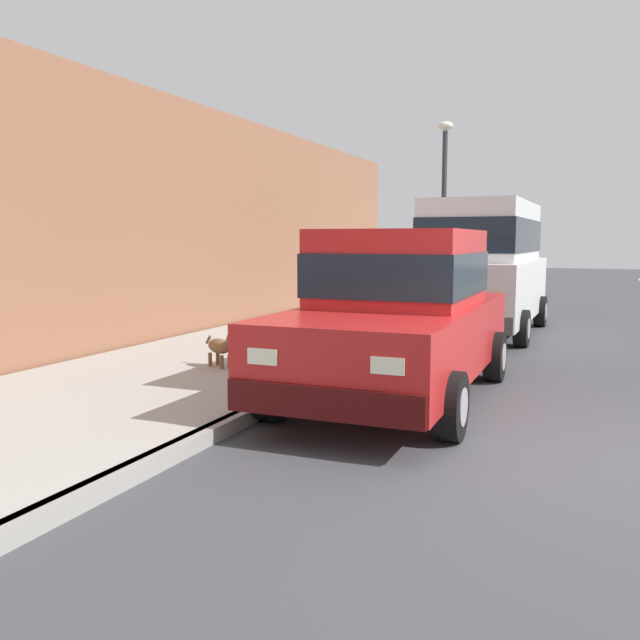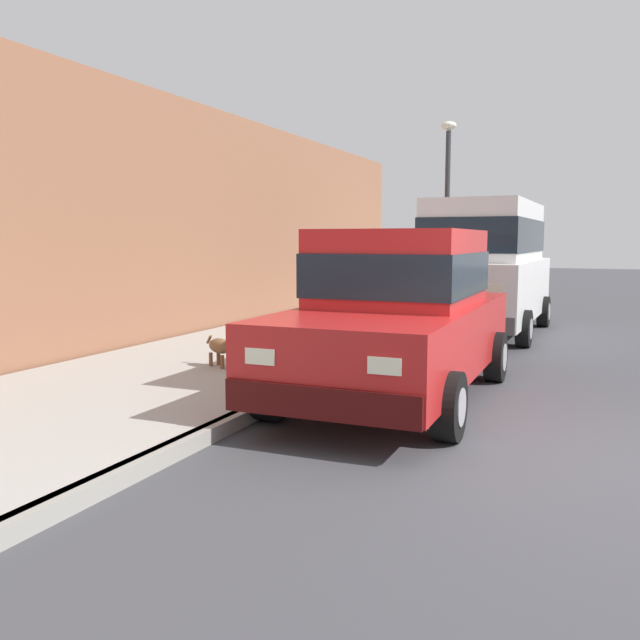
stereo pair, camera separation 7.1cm
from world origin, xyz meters
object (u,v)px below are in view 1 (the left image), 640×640
Objects in this scene: car_red_sedan at (399,313)px; car_white_van at (483,261)px; street_lamp at (444,193)px; fire_hydrant at (375,316)px; dog_brown at (222,346)px.

car_red_sedan is 0.94× the size of car_white_van.
street_lamp is at bearing 116.83° from car_white_van.
car_red_sedan is 6.36× the size of fire_hydrant.
car_red_sedan is 6.52× the size of dog_brown.
car_white_van is 3.46m from street_lamp.
street_lamp reaches higher than dog_brown.
fire_hydrant is (0.90, 3.63, 0.05)m from dog_brown.
car_white_van is 6.26m from dog_brown.
fire_hydrant is at bearing -125.98° from car_white_van.
car_red_sedan is at bearing -3.67° from dog_brown.
dog_brown is at bearing -103.92° from fire_hydrant.
car_red_sedan is 2.50m from dog_brown.
street_lamp is at bearing 83.28° from dog_brown.
car_white_van is at bearing 67.14° from dog_brown.
fire_hydrant is (-1.53, 3.78, -0.51)m from car_red_sedan.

